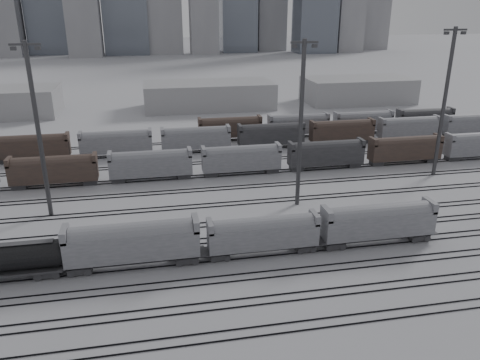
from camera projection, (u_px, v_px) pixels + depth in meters
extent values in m
plane|color=#BBBBC1|center=(229.00, 262.00, 59.20)|extent=(900.00, 900.00, 0.00)
cube|color=black|center=(254.00, 337.00, 45.64)|extent=(220.00, 0.07, 0.16)
cube|color=black|center=(251.00, 327.00, 46.96)|extent=(220.00, 0.07, 0.16)
cube|color=black|center=(244.00, 306.00, 50.23)|extent=(220.00, 0.07, 0.16)
cube|color=black|center=(241.00, 299.00, 51.55)|extent=(220.00, 0.07, 0.16)
cube|color=black|center=(235.00, 281.00, 54.83)|extent=(220.00, 0.07, 0.16)
cube|color=black|center=(233.00, 275.00, 56.15)|extent=(220.00, 0.07, 0.16)
cube|color=black|center=(228.00, 260.00, 59.43)|extent=(220.00, 0.07, 0.16)
cube|color=black|center=(226.00, 254.00, 60.75)|extent=(220.00, 0.07, 0.16)
cube|color=black|center=(222.00, 242.00, 64.03)|extent=(220.00, 0.07, 0.16)
cube|color=black|center=(220.00, 237.00, 65.34)|extent=(220.00, 0.07, 0.16)
cube|color=black|center=(217.00, 226.00, 68.62)|extent=(220.00, 0.07, 0.16)
cube|color=black|center=(215.00, 222.00, 69.94)|extent=(220.00, 0.07, 0.16)
cube|color=black|center=(210.00, 207.00, 75.06)|extent=(220.00, 0.07, 0.16)
cube|color=black|center=(209.00, 203.00, 76.38)|extent=(220.00, 0.07, 0.16)
cube|color=black|center=(205.00, 191.00, 81.49)|extent=(220.00, 0.07, 0.16)
cube|color=black|center=(204.00, 188.00, 82.81)|extent=(220.00, 0.07, 0.16)
cube|color=black|center=(200.00, 177.00, 87.93)|extent=(220.00, 0.07, 0.16)
cube|color=black|center=(200.00, 175.00, 89.25)|extent=(220.00, 0.07, 0.16)
cube|color=black|center=(196.00, 164.00, 95.28)|extent=(220.00, 0.07, 0.16)
cube|color=black|center=(195.00, 162.00, 96.60)|extent=(220.00, 0.07, 0.16)
cube|color=black|center=(192.00, 153.00, 102.64)|extent=(220.00, 0.07, 0.16)
cube|color=black|center=(192.00, 151.00, 103.96)|extent=(220.00, 0.07, 0.16)
cube|color=black|center=(189.00, 143.00, 109.99)|extent=(220.00, 0.07, 0.16)
cube|color=black|center=(188.00, 141.00, 111.31)|extent=(220.00, 0.07, 0.16)
cube|color=#27272A|center=(48.00, 271.00, 55.99)|extent=(2.87, 2.32, 0.77)
sphere|color=black|center=(58.00, 253.00, 55.43)|extent=(3.20, 3.20, 3.20)
cube|color=#27272A|center=(80.00, 268.00, 56.67)|extent=(2.79, 2.25, 0.75)
cube|color=#27272A|center=(187.00, 257.00, 58.98)|extent=(2.79, 2.25, 0.75)
cube|color=gray|center=(133.00, 244.00, 56.94)|extent=(16.08, 3.22, 3.43)
cylinder|color=gray|center=(132.00, 235.00, 56.49)|extent=(14.58, 3.11, 3.11)
cube|color=gray|center=(64.00, 234.00, 54.80)|extent=(0.75, 3.22, 1.50)
cube|color=gray|center=(196.00, 223.00, 57.57)|extent=(0.75, 3.22, 1.50)
cone|color=#27272A|center=(134.00, 259.00, 57.67)|extent=(2.57, 2.57, 0.96)
cube|color=#27272A|center=(219.00, 255.00, 59.75)|extent=(2.47, 1.99, 0.66)
cube|color=#27272A|center=(305.00, 247.00, 61.80)|extent=(2.47, 1.99, 0.66)
cube|color=gray|center=(263.00, 235.00, 60.00)|extent=(14.24, 2.85, 3.04)
cylinder|color=gray|center=(263.00, 227.00, 59.60)|extent=(12.91, 2.75, 2.75)
cube|color=gray|center=(210.00, 226.00, 58.10)|extent=(0.66, 2.85, 1.33)
cube|color=gray|center=(315.00, 217.00, 60.56)|extent=(0.66, 2.85, 1.33)
cone|color=#27272A|center=(263.00, 248.00, 60.64)|extent=(2.28, 2.28, 0.85)
cube|color=#27272A|center=(333.00, 243.00, 62.51)|extent=(2.67, 2.15, 0.72)
cube|color=#27272A|center=(417.00, 235.00, 64.72)|extent=(2.67, 2.15, 0.72)
cube|color=gray|center=(378.00, 223.00, 62.77)|extent=(15.39, 3.08, 3.28)
cylinder|color=gray|center=(379.00, 215.00, 62.34)|extent=(13.95, 2.97, 2.97)
cube|color=gray|center=(327.00, 214.00, 60.72)|extent=(0.72, 3.08, 1.44)
cube|color=gray|center=(430.00, 205.00, 63.38)|extent=(0.72, 3.08, 1.44)
cone|color=#27272A|center=(376.00, 237.00, 63.47)|extent=(2.46, 2.46, 0.92)
cylinder|color=#38383A|center=(39.00, 133.00, 67.92)|extent=(0.67, 0.67, 25.99)
cube|color=#38383A|center=(25.00, 44.00, 63.55)|extent=(4.16, 0.31, 0.31)
cube|color=#38383A|center=(13.00, 48.00, 63.45)|extent=(0.73, 0.52, 0.52)
cube|color=#38383A|center=(38.00, 48.00, 64.01)|extent=(0.73, 0.52, 0.52)
cylinder|color=#38383A|center=(301.00, 126.00, 71.80)|extent=(0.66, 0.66, 25.97)
cube|color=#38383A|center=(305.00, 42.00, 67.43)|extent=(4.16, 0.31, 0.31)
cube|color=#38383A|center=(294.00, 46.00, 67.33)|extent=(0.73, 0.52, 0.52)
cube|color=#38383A|center=(315.00, 46.00, 67.89)|extent=(0.73, 0.52, 0.52)
cylinder|color=#38383A|center=(444.00, 105.00, 84.84)|extent=(0.69, 0.69, 27.08)
cube|color=#38383A|center=(456.00, 30.00, 80.30)|extent=(4.33, 0.32, 0.32)
cube|color=#38383A|center=(447.00, 33.00, 80.19)|extent=(0.76, 0.54, 0.54)
cube|color=#38383A|center=(463.00, 33.00, 80.78)|extent=(0.76, 0.54, 0.54)
cube|color=#49372E|center=(54.00, 171.00, 82.97)|extent=(15.00, 3.00, 5.60)
cube|color=gray|center=(151.00, 165.00, 86.02)|extent=(15.00, 3.00, 5.60)
cube|color=gray|center=(241.00, 160.00, 89.07)|extent=(15.00, 3.00, 5.60)
cube|color=#27272A|center=(326.00, 155.00, 92.13)|extent=(15.00, 3.00, 5.60)
cube|color=#49372E|center=(405.00, 150.00, 95.18)|extent=(15.00, 3.00, 5.60)
cube|color=gray|center=(479.00, 146.00, 98.23)|extent=(15.00, 3.00, 5.60)
cube|color=#49372E|center=(32.00, 148.00, 96.42)|extent=(15.00, 3.00, 5.60)
cube|color=gray|center=(116.00, 144.00, 99.47)|extent=(15.00, 3.00, 5.60)
cube|color=gray|center=(196.00, 140.00, 102.53)|extent=(15.00, 3.00, 5.60)
cube|color=#27272A|center=(271.00, 136.00, 105.58)|extent=(15.00, 3.00, 5.60)
cube|color=#49372E|center=(342.00, 132.00, 108.63)|extent=(15.00, 3.00, 5.60)
cube|color=gray|center=(409.00, 129.00, 111.68)|extent=(15.00, 3.00, 5.60)
cube|color=gray|center=(472.00, 125.00, 114.74)|extent=(15.00, 3.00, 5.60)
cube|color=#49372E|center=(230.00, 129.00, 111.50)|extent=(15.00, 3.00, 5.60)
cube|color=gray|center=(298.00, 126.00, 114.55)|extent=(15.00, 3.00, 5.60)
cube|color=gray|center=(363.00, 123.00, 117.60)|extent=(15.00, 3.00, 5.60)
cube|color=#27272A|center=(424.00, 120.00, 120.65)|extent=(15.00, 3.00, 5.60)
cube|color=gray|center=(209.00, 95.00, 146.93)|extent=(40.00, 18.00, 8.00)
cube|color=gray|center=(357.00, 90.00, 155.91)|extent=(35.00, 18.00, 8.00)
cube|color=#959598|center=(3.00, 22.00, 292.21)|extent=(22.00, 17.60, 42.00)
cube|color=#959598|center=(86.00, 16.00, 300.14)|extent=(20.00, 16.00, 48.00)
cube|color=#959598|center=(164.00, 6.00, 307.02)|extent=(22.00, 17.60, 60.00)
cube|color=#959598|center=(202.00, 24.00, 315.36)|extent=(18.00, 14.40, 38.00)
cube|color=#959598|center=(274.00, 18.00, 323.11)|extent=(20.00, 16.00, 45.00)
cube|color=#959598|center=(342.00, 21.00, 332.96)|extent=(18.00, 14.40, 40.00)
cube|color=#959598|center=(375.00, 12.00, 335.35)|extent=(22.00, 17.60, 52.00)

